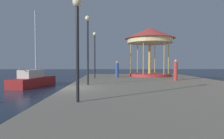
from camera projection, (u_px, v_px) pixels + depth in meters
ground_plane at (65, 101)px, 11.39m from camera, size 120.00×120.00×0.00m
quay_dock at (164, 94)px, 11.53m from camera, size 12.22×28.44×0.80m
sailboat_red at (33, 80)px, 18.47m from camera, size 2.91×5.98×7.55m
carousel at (150, 40)px, 21.35m from camera, size 5.67×5.67×5.55m
lamp_post_near_edge at (77, 30)px, 7.04m from camera, size 0.36×0.36×3.96m
lamp_post_mid_promenade at (88, 38)px, 12.71m from camera, size 0.36×0.36×4.72m
lamp_post_far_end at (95, 47)px, 18.39m from camera, size 0.36×0.36×4.55m
person_mid_promenade at (176, 71)px, 16.16m from camera, size 0.34×0.34×1.80m
person_far_corner at (117, 70)px, 19.45m from camera, size 0.34×0.34×1.71m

